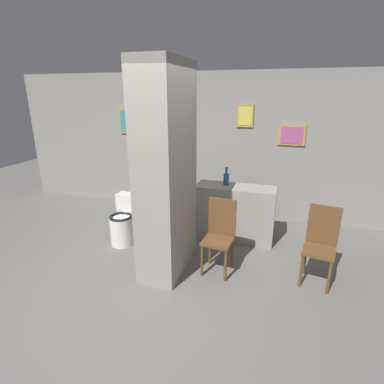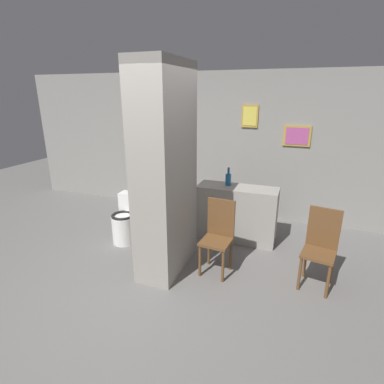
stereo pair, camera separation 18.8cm
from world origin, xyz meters
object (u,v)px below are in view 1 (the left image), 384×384
toilet (123,223)px  chair_by_doorway (321,243)px  bottle_tall (226,178)px  bicycle (169,211)px  chair_near_pillar (220,233)px

toilet → chair_by_doorway: 2.80m
bottle_tall → chair_by_doorway: bearing=-33.5°
bicycle → chair_by_doorway: bearing=-19.4°
toilet → chair_near_pillar: chair_near_pillar is taller
chair_near_pillar → chair_by_doorway: 1.22m
toilet → chair_by_doorway: (2.79, -0.18, 0.20)m
toilet → chair_near_pillar: (1.57, -0.30, 0.20)m
toilet → bicycle: (0.50, 0.63, 0.02)m
toilet → bicycle: toilet is taller
toilet → chair_near_pillar: size_ratio=0.77×
chair_near_pillar → bottle_tall: (-0.13, 1.01, 0.45)m
bicycle → bottle_tall: size_ratio=5.55×
bottle_tall → bicycle: bearing=-174.9°
chair_by_doorway → toilet: bearing=-173.1°
toilet → chair_by_doorway: bearing=-3.7°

